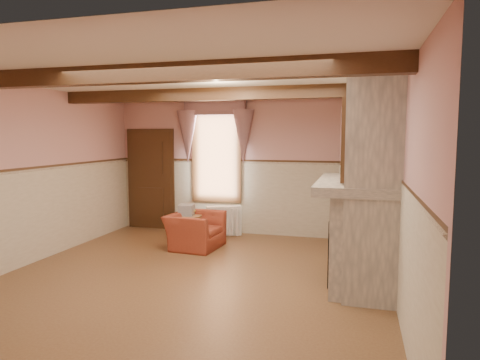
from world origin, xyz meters
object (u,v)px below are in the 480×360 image
(armchair, at_px, (195,231))
(radiator, at_px, (224,221))
(mantel_clock, at_px, (357,168))
(oil_lamp, at_px, (357,168))
(bowl, at_px, (357,176))
(side_table, at_px, (186,230))

(armchair, height_order, radiator, armchair)
(armchair, distance_m, mantel_clock, 3.06)
(armchair, distance_m, radiator, 1.09)
(radiator, distance_m, oil_lamp, 3.43)
(radiator, height_order, oil_lamp, oil_lamp)
(armchair, relative_size, bowl, 3.12)
(mantel_clock, bearing_deg, radiator, 153.53)
(side_table, bearing_deg, radiator, 62.43)
(side_table, height_order, oil_lamp, oil_lamp)
(armchair, bearing_deg, bowl, -101.28)
(oil_lamp, bearing_deg, side_table, 162.59)
(mantel_clock, bearing_deg, bowl, -90.00)
(side_table, bearing_deg, mantel_clock, -7.71)
(radiator, xyz_separation_m, bowl, (2.60, -1.89, 1.16))
(armchair, bearing_deg, radiator, -5.92)
(bowl, bearing_deg, radiator, 143.97)
(radiator, height_order, bowl, bowl)
(side_table, bearing_deg, bowl, -18.28)
(radiator, relative_size, mantel_clock, 2.92)
(armchair, bearing_deg, mantel_clock, -89.54)
(armchair, bearing_deg, side_table, 57.71)
(mantel_clock, bearing_deg, oil_lamp, -90.00)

